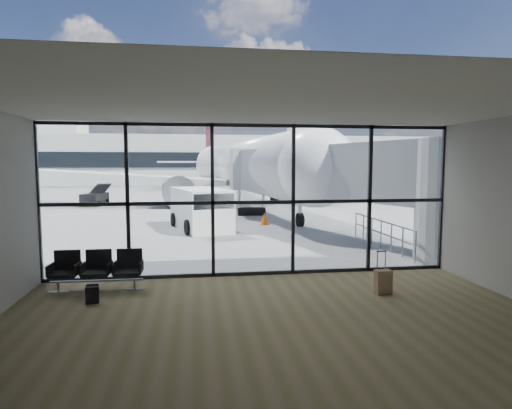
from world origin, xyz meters
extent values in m
plane|color=slate|center=(0.00, 40.00, 0.00)|extent=(220.00, 220.00, 0.00)
cube|color=brown|center=(0.00, -4.00, 0.01)|extent=(12.00, 8.00, 0.01)
cube|color=silver|center=(0.00, -4.00, 4.50)|extent=(12.00, 8.00, 0.02)
cube|color=#AEAEAA|center=(0.00, -8.00, 2.25)|extent=(12.00, 0.02, 4.50)
cube|color=white|center=(0.00, 0.00, 2.25)|extent=(12.00, 0.04, 4.50)
cube|color=black|center=(0.00, 0.00, 0.06)|extent=(12.00, 0.12, 0.10)
cube|color=black|center=(0.00, 0.00, 2.20)|extent=(12.00, 0.12, 0.10)
cube|color=black|center=(0.00, 0.00, 4.44)|extent=(12.00, 0.12, 0.10)
cube|color=black|center=(-6.00, 0.00, 2.25)|extent=(0.10, 0.12, 4.50)
cube|color=black|center=(-3.60, 0.00, 2.25)|extent=(0.10, 0.12, 4.50)
cube|color=black|center=(-1.20, 0.00, 2.25)|extent=(0.10, 0.12, 4.50)
cube|color=black|center=(1.20, 0.00, 2.25)|extent=(0.10, 0.12, 4.50)
cube|color=black|center=(3.60, 0.00, 2.25)|extent=(0.10, 0.12, 4.50)
cube|color=black|center=(6.00, 0.00, 2.25)|extent=(0.10, 0.12, 4.50)
cylinder|color=#A8ACAE|center=(7.20, 1.00, 2.10)|extent=(2.80, 2.80, 4.20)
cube|color=#A8ACAE|center=(4.55, 8.00, 3.00)|extent=(7.45, 14.81, 2.40)
cube|color=#A8ACAE|center=(1.90, 15.00, 3.00)|extent=(2.60, 2.20, 2.60)
cylinder|color=gray|center=(1.10, 15.00, 0.90)|extent=(0.20, 0.20, 1.80)
cylinder|color=gray|center=(2.70, 15.00, 0.90)|extent=(0.20, 0.20, 1.80)
cylinder|color=black|center=(1.90, 15.00, 0.25)|extent=(1.80, 0.56, 0.56)
cylinder|color=gray|center=(5.60, 0.80, 0.55)|extent=(0.06, 0.06, 1.10)
cylinder|color=gray|center=(5.60, 1.70, 0.55)|extent=(0.06, 0.06, 1.10)
cylinder|color=gray|center=(5.60, 2.60, 0.55)|extent=(0.06, 0.06, 1.10)
cylinder|color=gray|center=(5.60, 3.50, 0.55)|extent=(0.06, 0.06, 1.10)
cylinder|color=gray|center=(5.60, 4.40, 0.55)|extent=(0.06, 0.06, 1.10)
cylinder|color=gray|center=(5.60, 5.30, 0.55)|extent=(0.06, 0.06, 1.10)
cylinder|color=gray|center=(5.60, 6.20, 0.55)|extent=(0.06, 0.06, 1.10)
cylinder|color=gray|center=(5.60, 3.50, 1.08)|extent=(0.06, 5.40, 0.06)
cylinder|color=gray|center=(5.60, 3.50, 0.60)|extent=(0.06, 5.40, 0.06)
cube|color=#B8B7B3|center=(0.00, 62.00, 4.00)|extent=(80.00, 12.00, 8.00)
cube|color=black|center=(0.00, 55.90, 4.00)|extent=(80.00, 0.20, 2.40)
cube|color=#B8B7B3|center=(-25.00, 62.00, 9.50)|extent=(10.00, 8.00, 3.00)
cube|color=#B8B7B3|center=(18.00, 62.00, 9.00)|extent=(6.00, 6.00, 2.00)
cylinder|color=#382619|center=(-33.00, 72.00, 1.71)|extent=(0.50, 0.50, 3.42)
sphere|color=black|center=(-33.00, 72.00, 5.89)|extent=(6.27, 6.27, 6.27)
cylinder|color=#382619|center=(-27.00, 72.00, 1.35)|extent=(0.50, 0.50, 2.70)
sphere|color=black|center=(-27.00, 72.00, 4.65)|extent=(4.95, 4.95, 4.95)
cylinder|color=#382619|center=(-21.00, 72.00, 1.53)|extent=(0.50, 0.50, 3.06)
sphere|color=black|center=(-21.00, 72.00, 5.27)|extent=(5.61, 5.61, 5.61)
cylinder|color=#382619|center=(-15.00, 72.00, 1.71)|extent=(0.50, 0.50, 3.42)
sphere|color=black|center=(-15.00, 72.00, 5.89)|extent=(6.27, 6.27, 6.27)
cube|color=gray|center=(-4.29, -0.99, 0.27)|extent=(2.37, 0.13, 0.04)
cube|color=black|center=(-5.10, -0.98, 0.47)|extent=(0.68, 0.63, 0.09)
cube|color=black|center=(-5.09, -0.68, 0.75)|extent=(0.67, 0.09, 0.59)
cube|color=black|center=(-4.29, -0.99, 0.47)|extent=(0.68, 0.63, 0.09)
cube|color=black|center=(-4.29, -0.69, 0.75)|extent=(0.67, 0.09, 0.59)
cube|color=black|center=(-3.48, -1.01, 0.47)|extent=(0.68, 0.63, 0.09)
cube|color=black|center=(-3.48, -0.71, 0.75)|extent=(0.67, 0.09, 0.59)
cylinder|color=gray|center=(-5.26, -0.98, 0.13)|extent=(0.06, 0.06, 0.27)
cylinder|color=gray|center=(-3.32, -1.01, 0.13)|extent=(0.06, 0.06, 0.27)
cube|color=black|center=(-4.16, -2.05, 0.21)|extent=(0.32, 0.23, 0.41)
cube|color=black|center=(-4.15, -2.17, 0.21)|extent=(0.25, 0.09, 0.28)
cylinder|color=black|center=(-4.18, -1.96, 0.41)|extent=(0.29, 0.11, 0.08)
cube|color=olive|center=(3.02, -2.35, 0.33)|extent=(0.43, 0.29, 0.61)
cube|color=olive|center=(3.04, -2.49, 0.33)|extent=(0.34, 0.08, 0.45)
cylinder|color=gray|center=(2.90, -2.25, 0.85)|extent=(0.03, 0.03, 0.51)
cylinder|color=gray|center=(3.13, -2.23, 0.85)|extent=(0.03, 0.03, 0.51)
cube|color=black|center=(3.01, -2.24, 1.09)|extent=(0.27, 0.06, 0.02)
cylinder|color=black|center=(2.90, -2.25, 0.03)|extent=(0.04, 0.07, 0.07)
cylinder|color=black|center=(3.13, -2.23, 0.03)|extent=(0.04, 0.07, 0.07)
cylinder|color=white|center=(2.21, 23.35, 3.19)|extent=(7.59, 32.10, 3.93)
sphere|color=white|center=(4.05, 7.53, 3.19)|extent=(3.93, 3.93, 3.93)
cone|color=white|center=(0.06, 41.81, 3.50)|extent=(4.64, 6.78, 3.93)
cube|color=black|center=(3.98, 8.16, 3.72)|extent=(2.47, 1.54, 0.53)
cube|color=white|center=(-6.88, 23.36, 2.28)|extent=(16.33, 6.67, 1.26)
cylinder|color=black|center=(-3.15, 21.66, 1.22)|extent=(2.63, 3.84, 2.23)
cube|color=white|center=(-3.26, 40.89, 3.61)|extent=(5.99, 2.45, 0.19)
cube|color=white|center=(11.05, 25.45, 2.28)|extent=(15.98, 9.93, 1.26)
cylinder|color=black|center=(7.82, 22.94, 1.22)|extent=(2.63, 3.84, 2.23)
cube|color=white|center=(3.49, 41.68, 3.61)|extent=(6.15, 3.68, 0.19)
cube|color=maroon|center=(0.06, 41.81, 7.01)|extent=(0.78, 4.05, 6.37)
cylinder|color=gray|center=(3.81, 9.64, 0.74)|extent=(0.21, 0.21, 1.49)
cylinder|color=black|center=(3.81, 9.64, 0.37)|extent=(0.35, 0.77, 0.74)
cylinder|color=black|center=(-0.81, 23.54, 0.48)|extent=(0.59, 1.07, 1.02)
cylinder|color=black|center=(5.10, 24.22, 0.48)|extent=(0.59, 1.07, 1.02)
cube|color=white|center=(-1.46, 9.50, 1.04)|extent=(3.23, 5.15, 2.08)
cube|color=black|center=(-1.00, 7.80, 1.61)|extent=(2.23, 1.71, 0.73)
cylinder|color=black|center=(-2.06, 7.73, 0.36)|extent=(0.44, 0.77, 0.73)
cylinder|color=black|center=(-0.05, 8.26, 0.36)|extent=(0.44, 0.77, 0.73)
cylinder|color=black|center=(-2.86, 10.74, 0.36)|extent=(0.44, 0.77, 0.73)
cylinder|color=black|center=(-0.85, 11.27, 0.36)|extent=(0.44, 0.77, 0.73)
cube|color=black|center=(-9.76, 23.32, 0.52)|extent=(1.75, 3.01, 0.94)
cube|color=black|center=(-9.58, 24.44, 1.23)|extent=(1.49, 2.51, 0.97)
cylinder|color=black|center=(-10.56, 22.49, 0.24)|extent=(0.26, 0.50, 0.47)
cylinder|color=black|center=(-9.25, 22.28, 0.24)|extent=(0.26, 0.50, 0.47)
cylinder|color=black|center=(-10.26, 24.35, 0.24)|extent=(0.26, 0.50, 0.47)
cylinder|color=black|center=(-8.96, 24.15, 0.24)|extent=(0.26, 0.50, 0.47)
cube|color=gray|center=(-13.30, 14.96, 1.78)|extent=(2.32, 2.90, 1.65)
cylinder|color=black|center=(-12.38, 14.87, 0.24)|extent=(0.37, 0.54, 0.49)
cube|color=#FE610D|center=(2.06, 10.69, 0.02)|extent=(0.48, 0.48, 0.03)
cone|color=#FE610D|center=(2.06, 10.69, 0.34)|extent=(0.46, 0.46, 0.68)
cube|color=orange|center=(-1.28, 9.55, 0.02)|extent=(0.46, 0.46, 0.03)
cone|color=orange|center=(-1.28, 9.55, 0.33)|extent=(0.43, 0.43, 0.65)
cube|color=#E7480C|center=(0.33, 11.55, 0.01)|extent=(0.41, 0.41, 0.03)
cone|color=#E7480C|center=(0.33, 11.55, 0.29)|extent=(0.39, 0.39, 0.59)
camera|label=1|loc=(-1.68, -12.46, 3.32)|focal=30.00mm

